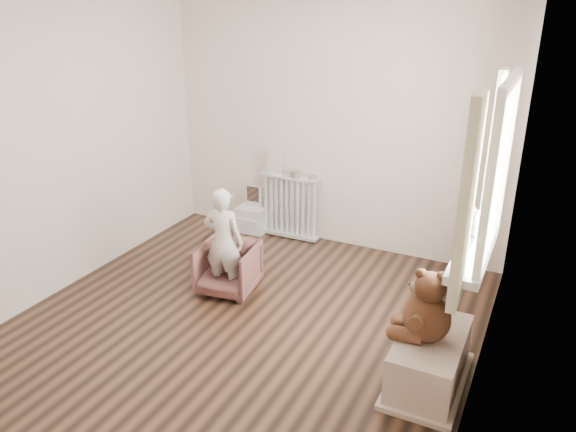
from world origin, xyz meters
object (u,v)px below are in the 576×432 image
at_px(armchair, 228,268).
at_px(child, 224,242).
at_px(teddy_bear, 429,301).
at_px(radiator, 290,204).
at_px(toy_bench, 430,358).
at_px(plush_cat, 479,224).
at_px(toy_vanity, 252,208).

relative_size(armchair, child, 0.51).
distance_m(child, teddy_bear, 1.95).
bearing_deg(radiator, toy_bench, -42.87).
distance_m(radiator, toy_bench, 2.67).
distance_m(radiator, plush_cat, 2.49).
relative_size(toy_bench, plush_cat, 2.79).
bearing_deg(armchair, toy_vanity, 103.15).
distance_m(child, toy_bench, 2.00).
bearing_deg(toy_vanity, teddy_bear, -37.72).
distance_m(radiator, armchair, 1.33).
xyz_separation_m(radiator, armchair, (0.03, -1.32, -0.16)).
distance_m(radiator, child, 1.38).
bearing_deg(radiator, toy_vanity, -176.21).
relative_size(child, plush_cat, 3.42).
xyz_separation_m(child, plush_cat, (2.06, 0.16, 0.49)).
distance_m(armchair, teddy_bear, 2.01).
distance_m(armchair, plush_cat, 2.21).
relative_size(teddy_bear, plush_cat, 1.76).
bearing_deg(toy_vanity, plush_cat, -24.84).
bearing_deg(armchair, radiator, 83.98).
height_order(child, plush_cat, plush_cat).
height_order(radiator, toy_bench, radiator).
height_order(armchair, child, child).
xyz_separation_m(radiator, teddy_bear, (1.91, -1.86, 0.28)).
height_order(toy_vanity, plush_cat, plush_cat).
xyz_separation_m(armchair, toy_bench, (1.92, -0.49, -0.03)).
bearing_deg(toy_bench, radiator, 137.13).
relative_size(toy_vanity, armchair, 1.04).
bearing_deg(armchair, toy_bench, -21.57).
bearing_deg(toy_bench, toy_vanity, 143.45).
height_order(radiator, toy_vanity, radiator).
height_order(toy_bench, plush_cat, plush_cat).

